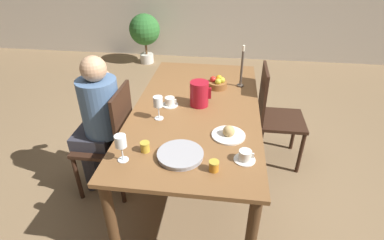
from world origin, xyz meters
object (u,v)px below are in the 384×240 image
(teacup_across, at_px, (170,102))
(fruit_bowl, at_px, (217,83))
(chair_person_side, at_px, (111,139))
(jam_jar_amber, at_px, (214,166))
(wine_glass_water, at_px, (158,103))
(serving_tray, at_px, (180,155))
(teacup_near_person, at_px, (245,156))
(wine_glass_juice, at_px, (121,143))
(bread_plate, at_px, (229,133))
(jam_jar_red, at_px, (145,146))
(chair_opposite, at_px, (274,114))
(person_seated, at_px, (98,115))
(red_pitcher, at_px, (199,94))
(potted_plant, at_px, (145,31))
(candlestick_tall, at_px, (242,70))

(teacup_across, bearing_deg, fruit_bowl, 47.30)
(chair_person_side, bearing_deg, jam_jar_amber, -123.27)
(wine_glass_water, height_order, serving_tray, wine_glass_water)
(teacup_near_person, bearing_deg, fruit_bowl, 102.49)
(fruit_bowl, bearing_deg, wine_glass_juice, -114.71)
(teacup_across, relative_size, bread_plate, 0.58)
(serving_tray, height_order, bread_plate, bread_plate)
(teacup_across, bearing_deg, serving_tray, -73.43)
(serving_tray, distance_m, jam_jar_red, 0.23)
(chair_opposite, xyz_separation_m, fruit_bowl, (-0.53, -0.02, 0.29))
(chair_opposite, height_order, jam_jar_red, chair_opposite)
(chair_opposite, relative_size, wine_glass_juice, 5.35)
(person_seated, xyz_separation_m, red_pitcher, (0.78, 0.19, 0.14))
(red_pitcher, xyz_separation_m, wine_glass_water, (-0.27, -0.25, 0.03))
(jam_jar_red, xyz_separation_m, potted_plant, (-0.96, 3.47, -0.24))
(serving_tray, bearing_deg, wine_glass_water, 118.38)
(chair_opposite, xyz_separation_m, person_seated, (-1.44, -0.55, 0.21))
(chair_opposite, distance_m, jam_jar_amber, 1.27)
(teacup_near_person, xyz_separation_m, bread_plate, (-0.10, 0.25, -0.01))
(teacup_across, height_order, jam_jar_red, teacup_across)
(serving_tray, xyz_separation_m, bread_plate, (0.29, 0.26, 0.01))
(teacup_across, distance_m, fruit_bowl, 0.52)
(person_seated, xyz_separation_m, jam_jar_red, (0.51, -0.46, 0.08))
(chair_person_side, relative_size, red_pitcher, 4.77)
(fruit_bowl, relative_size, potted_plant, 0.21)
(wine_glass_juice, distance_m, fruit_bowl, 1.21)
(wine_glass_water, bearing_deg, serving_tray, -61.62)
(red_pitcher, xyz_separation_m, bread_plate, (0.24, -0.41, -0.08))
(red_pitcher, height_order, jam_jar_red, red_pitcher)
(wine_glass_water, xyz_separation_m, fruit_bowl, (0.40, 0.59, -0.09))
(teacup_near_person, distance_m, teacup_across, 0.85)
(jam_jar_red, bearing_deg, candlestick_tall, 60.21)
(chair_person_side, height_order, fruit_bowl, chair_person_side)
(chair_person_side, xyz_separation_m, chair_opposite, (1.35, 0.57, 0.00))
(wine_glass_juice, distance_m, teacup_across, 0.73)
(chair_person_side, xyz_separation_m, jam_jar_red, (0.42, -0.44, 0.29))
(wine_glass_juice, xyz_separation_m, serving_tray, (0.34, 0.08, -0.11))
(wine_glass_water, bearing_deg, fruit_bowl, 56.21)
(wine_glass_water, height_order, teacup_near_person, wine_glass_water)
(potted_plant, bearing_deg, serving_tray, -71.29)
(person_seated, distance_m, fruit_bowl, 1.05)
(person_seated, xyz_separation_m, wine_glass_juice, (0.40, -0.56, 0.17))
(fruit_bowl, bearing_deg, jam_jar_red, -111.75)
(wine_glass_water, xyz_separation_m, jam_jar_red, (0.00, -0.40, -0.10))
(chair_opposite, bearing_deg, candlestick_tall, -95.97)
(red_pitcher, relative_size, teacup_near_person, 1.51)
(person_seated, distance_m, teacup_near_person, 1.23)
(candlestick_tall, bearing_deg, teacup_across, -141.77)
(person_seated, bearing_deg, serving_tray, -123.44)
(red_pitcher, bearing_deg, chair_opposite, 29.08)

